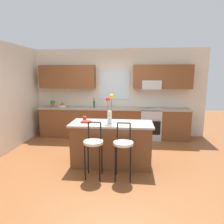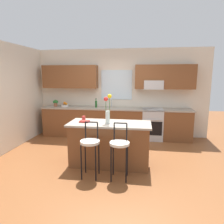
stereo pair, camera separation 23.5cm
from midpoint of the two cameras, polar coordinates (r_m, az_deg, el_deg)
name	(u,v)px [view 1 (the left image)]	position (r m, az deg, el deg)	size (l,w,h in m)	color
ground_plane	(107,159)	(4.75, -3.00, -13.16)	(14.00, 14.00, 0.00)	brown
wall_left	(4,98)	(5.65, -29.29, 3.51)	(0.12, 4.60, 2.70)	beige
back_wall_assembly	(115,88)	(6.33, -0.21, 6.87)	(5.60, 0.50, 2.70)	beige
counter_run	(113,122)	(6.21, -0.69, -2.95)	(4.56, 0.64, 0.92)	brown
sink_faucet	(110,103)	(6.26, -1.77, 2.70)	(0.02, 0.13, 0.23)	#B7BABC
oven_range	(150,124)	(6.17, 9.77, -3.25)	(0.60, 0.64, 0.92)	#B7BABC
kitchen_island	(112,144)	(4.32, -1.72, -8.99)	(1.71, 0.73, 0.92)	brown
bar_stool_near	(94,145)	(3.77, -7.07, -9.22)	(0.36, 0.36, 1.04)	black
bar_stool_middle	(123,146)	(3.70, 1.39, -9.57)	(0.36, 0.36, 1.04)	black
flower_vase	(110,110)	(4.09, -2.33, 0.67)	(0.17, 0.10, 0.61)	silver
mug_ceramic	(85,118)	(4.47, -9.25, -1.79)	(0.08, 0.08, 0.09)	#A52D28
cookbook	(86,122)	(4.27, -8.94, -2.74)	(0.20, 0.15, 0.03)	maroon
fruit_bowl_oranges	(62,105)	(6.49, -14.97, 1.82)	(0.24, 0.24, 0.16)	silver
bottle_olive_oil	(94,104)	(6.20, -6.19, 2.30)	(0.06, 0.06, 0.28)	#1E5923
potted_plant_small	(53,103)	(6.59, -17.48, 2.43)	(0.18, 0.12, 0.21)	#9E5B3D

